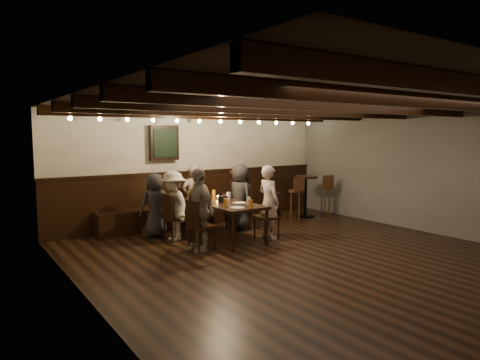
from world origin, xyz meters
TOP-DOWN VIEW (x-y plane):
  - room at (-0.29, 2.21)m, footprint 7.00×7.00m
  - dining_table at (-0.41, 1.79)m, footprint 0.89×1.86m
  - chair_left_near at (-1.15, 2.21)m, footprint 0.40×0.40m
  - chair_left_far at (-1.12, 1.31)m, footprint 0.40×0.40m
  - chair_right_near at (0.29, 2.26)m, footprint 0.43×0.43m
  - chair_right_far at (0.32, 1.36)m, footprint 0.40×0.40m
  - person_bench_left at (-1.34, 2.66)m, footprint 0.60×0.40m
  - person_bench_centre at (-0.45, 2.84)m, footprint 0.49×0.33m
  - person_bench_right at (0.45, 2.72)m, footprint 0.59×0.47m
  - person_left_near at (-1.18, 2.21)m, footprint 0.50×0.83m
  - person_left_far at (-1.15, 1.31)m, footprint 0.36×0.82m
  - person_right_near at (0.32, 2.26)m, footprint 0.45×0.67m
  - person_right_far at (0.35, 1.36)m, footprint 0.34×0.51m
  - pint_a at (-0.72, 2.48)m, footprint 0.07×0.07m
  - pint_b at (-0.19, 2.45)m, footprint 0.07×0.07m
  - pint_c at (-0.72, 1.88)m, footprint 0.07×0.07m
  - pint_d at (-0.12, 2.00)m, footprint 0.07×0.07m
  - pint_e at (-0.62, 1.33)m, footprint 0.07×0.07m
  - pint_f at (-0.20, 1.24)m, footprint 0.07×0.07m
  - pint_g at (-0.34, 0.99)m, footprint 0.07×0.07m
  - plate_near at (-0.54, 1.08)m, footprint 0.24×0.24m
  - plate_far at (-0.22, 1.49)m, footprint 0.24×0.24m
  - condiment_caddy at (-0.41, 1.74)m, footprint 0.15×0.10m
  - candle at (-0.30, 2.09)m, footprint 0.05×0.05m
  - high_top_table at (2.35, 2.51)m, footprint 0.54×0.54m
  - bar_stool_left at (1.85, 2.30)m, footprint 0.31×0.33m
  - bar_stool_right at (2.85, 2.35)m, footprint 0.34×0.35m

SIDE VIEW (x-z plane):
  - chair_right_far at x=0.32m, z-range -0.17..0.69m
  - chair_left_far at x=-1.12m, z-range -0.17..0.69m
  - chair_left_near at x=-1.15m, z-range -0.17..0.69m
  - chair_right_near at x=0.29m, z-range -0.18..0.73m
  - bar_stool_left at x=1.85m, z-range -0.13..0.85m
  - bar_stool_right at x=2.85m, z-range -0.13..0.85m
  - person_bench_right at x=0.45m, z-range 0.00..1.19m
  - person_bench_left at x=-1.34m, z-range 0.00..1.21m
  - high_top_table at x=2.35m, z-range 0.15..1.11m
  - dining_table at x=-0.41m, z-range 0.29..0.98m
  - person_left_near at x=-1.18m, z-range 0.00..1.27m
  - person_bench_centre at x=-0.45m, z-range 0.00..1.31m
  - person_right_near at x=0.32m, z-range 0.00..1.34m
  - person_right_far at x=0.35m, z-range 0.00..1.36m
  - person_left_far at x=-1.15m, z-range 0.00..1.38m
  - plate_near at x=-0.54m, z-range 0.69..0.70m
  - plate_far at x=-0.22m, z-range 0.69..0.70m
  - candle at x=-0.30m, z-range 0.69..0.74m
  - condiment_caddy at x=-0.41m, z-range 0.69..0.81m
  - pint_a at x=-0.72m, z-range 0.69..0.83m
  - pint_b at x=-0.19m, z-range 0.69..0.83m
  - pint_c at x=-0.72m, z-range 0.69..0.83m
  - pint_d at x=-0.12m, z-range 0.69..0.83m
  - pint_e at x=-0.62m, z-range 0.69..0.83m
  - pint_f at x=-0.20m, z-range 0.69..0.83m
  - pint_g at x=-0.34m, z-range 0.69..0.83m
  - room at x=-0.29m, z-range -2.43..4.57m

